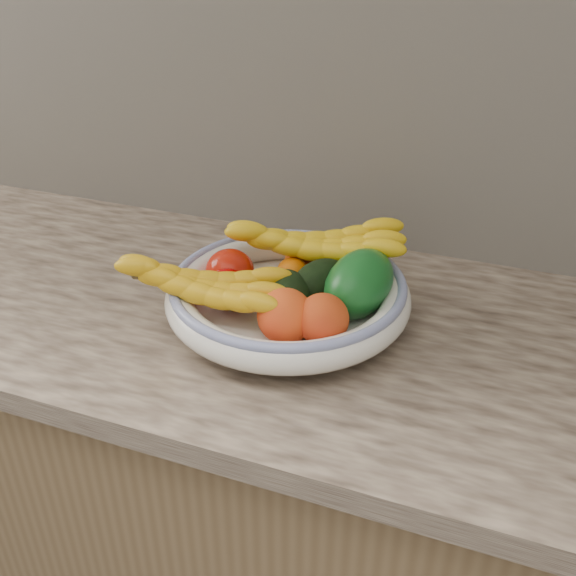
{
  "coord_description": "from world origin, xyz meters",
  "views": [
    {
      "loc": [
        0.31,
        0.84,
        1.47
      ],
      "look_at": [
        0.0,
        1.66,
        0.96
      ],
      "focal_mm": 40.0,
      "sensor_mm": 36.0,
      "label": 1
    }
  ],
  "objects_px": {
    "fruit_bowl": "(288,294)",
    "banana_bunch_back": "(314,248)",
    "green_mango": "(359,284)",
    "banana_bunch_front": "(202,289)"
  },
  "relations": [
    {
      "from": "green_mango",
      "to": "banana_bunch_front",
      "type": "height_order",
      "value": "green_mango"
    },
    {
      "from": "fruit_bowl",
      "to": "banana_bunch_front",
      "type": "height_order",
      "value": "banana_bunch_front"
    },
    {
      "from": "fruit_bowl",
      "to": "green_mango",
      "type": "bearing_deg",
      "value": 13.41
    },
    {
      "from": "green_mango",
      "to": "banana_bunch_front",
      "type": "distance_m",
      "value": 0.24
    },
    {
      "from": "banana_bunch_back",
      "to": "banana_bunch_front",
      "type": "height_order",
      "value": "banana_bunch_back"
    },
    {
      "from": "fruit_bowl",
      "to": "banana_bunch_back",
      "type": "bearing_deg",
      "value": 83.16
    },
    {
      "from": "green_mango",
      "to": "banana_bunch_front",
      "type": "relative_size",
      "value": 0.53
    },
    {
      "from": "green_mango",
      "to": "banana_bunch_back",
      "type": "xyz_separation_m",
      "value": [
        -0.1,
        0.07,
        0.01
      ]
    },
    {
      "from": "green_mango",
      "to": "banana_bunch_back",
      "type": "bearing_deg",
      "value": 155.0
    },
    {
      "from": "fruit_bowl",
      "to": "banana_bunch_back",
      "type": "xyz_separation_m",
      "value": [
        0.01,
        0.09,
        0.04
      ]
    }
  ]
}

